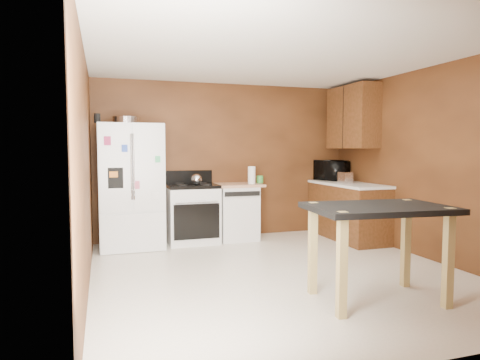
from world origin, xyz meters
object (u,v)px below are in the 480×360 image
paper_towel (252,175)px  kettle (196,179)px  green_canister (260,179)px  roasting_pan (127,120)px  microwave (331,171)px  gas_range (192,213)px  island (378,220)px  refrigerator (131,186)px  dishwasher (236,211)px  pen_cup (97,118)px  toaster (345,178)px

paper_towel → kettle: bearing=-177.6°
kettle → green_canister: size_ratio=1.40×
roasting_pan → paper_towel: roasting_pan is taller
microwave → gas_range: 2.54m
green_canister → island: bearing=-89.4°
refrigerator → dishwasher: 1.69m
gas_range → island: bearing=-69.1°
gas_range → refrigerator: bearing=-176.2°
kettle → green_canister: kettle is taller
pen_cup → kettle: bearing=2.1°
green_canister → gas_range: 1.23m
paper_towel → green_canister: 0.24m
microwave → dishwasher: bearing=73.7°
kettle → gas_range: 0.54m
dishwasher → kettle: bearing=-168.1°
paper_towel → refrigerator: 1.86m
pen_cup → microwave: pen_cup is taller
gas_range → dishwasher: gas_range is taller
refrigerator → gas_range: bearing=3.8°
paper_towel → gas_range: 1.10m
microwave → dishwasher: (-1.75, -0.09, -0.61)m
green_canister → microwave: (1.34, 0.06, 0.11)m
green_canister → refrigerator: bearing=-177.0°
roasting_pan → toaster: 3.47m
refrigerator → dishwasher: bearing=3.0°
green_canister → island: (0.03, -3.08, -0.17)m
microwave → dishwasher: size_ratio=0.64×
kettle → toaster: (2.33, -0.37, 0.00)m
gas_range → green_canister: bearing=2.3°
pen_cup → green_canister: (2.48, 0.21, -0.92)m
microwave → island: microwave is taller
toaster → refrigerator: (-3.29, 0.43, -0.09)m
refrigerator → island: refrigerator is taller
paper_towel → toaster: bearing=-16.0°
roasting_pan → refrigerator: 0.95m
pen_cup → refrigerator: bearing=13.6°
roasting_pan → island: (2.12, -2.96, -1.07)m
roasting_pan → microwave: (3.43, 0.19, -0.79)m
green_canister → island: green_canister is taller
paper_towel → green_canister: size_ratio=2.30×
island → refrigerator: bearing=124.8°
roasting_pan → pen_cup: 0.41m
pen_cup → gas_range: pen_cup is taller
toaster → island: toaster is taller
microwave → green_canister: bearing=73.6°
paper_towel → dishwasher: size_ratio=0.31×
pen_cup → gas_range: size_ratio=0.12×
island → microwave: bearing=67.4°
microwave → dishwasher: microwave is taller
microwave → gas_range: microwave is taller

